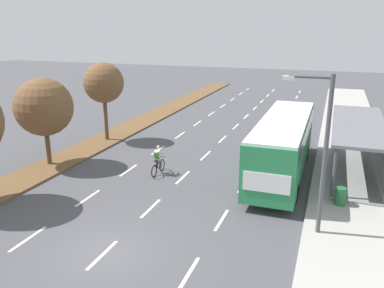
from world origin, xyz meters
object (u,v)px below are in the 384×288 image
(bus, at_px, (283,141))
(trash_bin, at_px, (340,196))
(median_tree_third, at_px, (104,83))
(cyclist, at_px, (158,161))
(streetlight, at_px, (321,145))
(median_tree_second, at_px, (44,107))
(bus_shelter, at_px, (362,142))

(bus, xyz_separation_m, trash_bin, (3.20, -3.44, -1.49))
(median_tree_third, bearing_deg, cyclist, -37.95)
(bus, height_order, streetlight, streetlight)
(cyclist, bearing_deg, bus, 18.59)
(median_tree_second, relative_size, streetlight, 0.82)
(bus, distance_m, streetlight, 7.12)
(median_tree_second, bearing_deg, bus_shelter, 15.77)
(median_tree_second, bearing_deg, median_tree_third, 85.94)
(streetlight, distance_m, trash_bin, 4.64)
(streetlight, bearing_deg, bus_shelter, 75.95)
(bus_shelter, height_order, streetlight, streetlight)
(trash_bin, bearing_deg, bus, 132.90)
(bus, bearing_deg, median_tree_second, -166.92)
(median_tree_third, xyz_separation_m, streetlight, (15.54, -9.35, -0.47))
(cyclist, distance_m, median_tree_second, 7.61)
(bus, bearing_deg, median_tree_third, 168.10)
(bus_shelter, height_order, trash_bin, bus_shelter)
(cyclist, bearing_deg, median_tree_third, 142.05)
(median_tree_third, bearing_deg, trash_bin, -20.70)
(bus_shelter, bearing_deg, bus, -156.07)
(bus, relative_size, median_tree_third, 1.97)
(bus_shelter, relative_size, trash_bin, 12.22)
(bus_shelter, relative_size, cyclist, 5.71)
(cyclist, relative_size, median_tree_third, 0.32)
(streetlight, bearing_deg, cyclist, 154.76)
(bus, relative_size, trash_bin, 13.28)
(trash_bin, bearing_deg, median_tree_third, 159.30)
(bus_shelter, xyz_separation_m, trash_bin, (-1.08, -5.34, -1.29))
(trash_bin, bearing_deg, median_tree_second, 179.20)
(cyclist, bearing_deg, median_tree_second, -172.55)
(cyclist, relative_size, streetlight, 0.28)
(bus_shelter, height_order, median_tree_third, median_tree_third)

